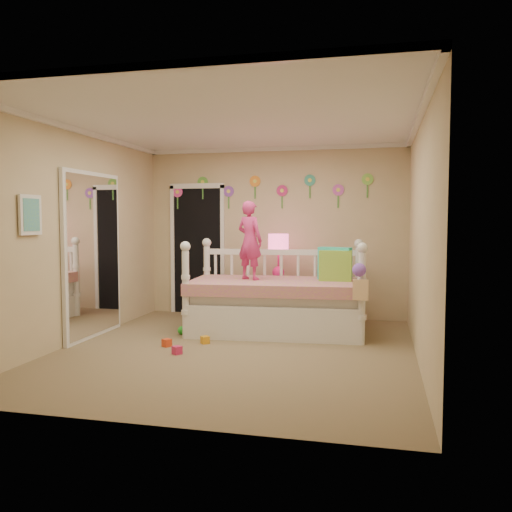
% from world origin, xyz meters
% --- Properties ---
extents(floor, '(4.00, 4.50, 0.01)m').
position_xyz_m(floor, '(0.00, 0.00, 0.00)').
color(floor, '#7F684C').
rests_on(floor, ground).
extents(ceiling, '(4.00, 4.50, 0.01)m').
position_xyz_m(ceiling, '(0.00, 0.00, 2.60)').
color(ceiling, white).
rests_on(ceiling, floor).
extents(back_wall, '(4.00, 0.01, 2.60)m').
position_xyz_m(back_wall, '(0.00, 2.25, 1.30)').
color(back_wall, tan).
rests_on(back_wall, floor).
extents(left_wall, '(0.01, 4.50, 2.60)m').
position_xyz_m(left_wall, '(-2.00, 0.00, 1.30)').
color(left_wall, tan).
rests_on(left_wall, floor).
extents(right_wall, '(0.01, 4.50, 2.60)m').
position_xyz_m(right_wall, '(2.00, 0.00, 1.30)').
color(right_wall, tan).
rests_on(right_wall, floor).
extents(crown_molding, '(4.00, 4.50, 0.06)m').
position_xyz_m(crown_molding, '(0.00, 0.00, 2.57)').
color(crown_molding, white).
rests_on(crown_molding, ceiling).
extents(daybed, '(2.39, 1.41, 1.25)m').
position_xyz_m(daybed, '(0.26, 1.10, 0.63)').
color(daybed, white).
rests_on(daybed, floor).
extents(pillow_turquoise, '(0.46, 0.26, 0.43)m').
position_xyz_m(pillow_turquoise, '(1.01, 1.34, 0.91)').
color(pillow_turquoise, '#27C5BF').
rests_on(pillow_turquoise, daybed).
extents(pillow_lime, '(0.42, 0.16, 0.40)m').
position_xyz_m(pillow_lime, '(1.03, 1.19, 0.90)').
color(pillow_lime, '#85BD39').
rests_on(pillow_lime, daybed).
extents(child, '(0.45, 0.39, 1.05)m').
position_xyz_m(child, '(-0.10, 1.10, 1.22)').
color(child, '#CF2F73').
rests_on(child, daybed).
extents(nightstand, '(0.42, 0.34, 0.64)m').
position_xyz_m(nightstand, '(0.15, 1.82, 0.32)').
color(nightstand, white).
rests_on(nightstand, floor).
extents(table_lamp, '(0.30, 0.30, 0.65)m').
position_xyz_m(table_lamp, '(0.15, 1.82, 1.07)').
color(table_lamp, '#EC1F78').
rests_on(table_lamp, nightstand).
extents(closet_doorway, '(0.90, 0.04, 2.07)m').
position_xyz_m(closet_doorway, '(-1.25, 2.23, 1.03)').
color(closet_doorway, black).
rests_on(closet_doorway, back_wall).
extents(flower_decals, '(3.40, 0.02, 0.50)m').
position_xyz_m(flower_decals, '(-0.09, 2.24, 1.94)').
color(flower_decals, '#B2668C').
rests_on(flower_decals, back_wall).
extents(mirror_closet, '(0.07, 1.30, 2.10)m').
position_xyz_m(mirror_closet, '(-1.96, 0.30, 1.05)').
color(mirror_closet, white).
rests_on(mirror_closet, left_wall).
extents(wall_picture, '(0.05, 0.34, 0.42)m').
position_xyz_m(wall_picture, '(-1.97, -0.90, 1.55)').
color(wall_picture, white).
rests_on(wall_picture, left_wall).
extents(hanging_bag, '(0.20, 0.16, 0.36)m').
position_xyz_m(hanging_bag, '(1.36, 0.51, 0.76)').
color(hanging_bag, beige).
rests_on(hanging_bag, daybed).
extents(toy_scatter, '(1.14, 1.48, 0.11)m').
position_xyz_m(toy_scatter, '(-0.75, 0.28, 0.06)').
color(toy_scatter, '#996666').
rests_on(toy_scatter, floor).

